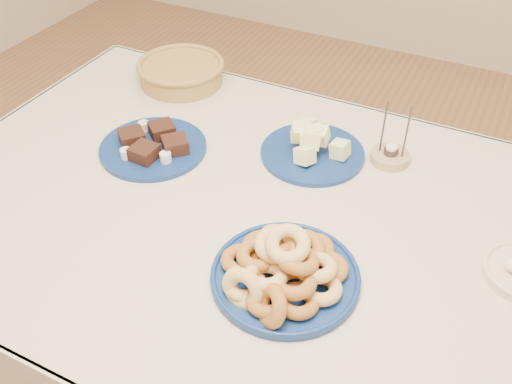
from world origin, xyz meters
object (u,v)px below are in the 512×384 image
dining_table (265,245)px  melon_plate (313,147)px  brownie_plate (153,146)px  candle_holder (390,156)px  donut_platter (284,270)px  wicker_basket (181,72)px

dining_table → melon_plate: size_ratio=5.25×
dining_table → brownie_plate: 0.40m
melon_plate → dining_table: bearing=-92.7°
candle_holder → dining_table: bearing=-121.8°
melon_plate → candle_holder: 0.20m
donut_platter → candle_holder: size_ratio=2.30×
brownie_plate → wicker_basket: (-0.13, 0.34, 0.02)m
donut_platter → melon_plate: donut_platter is taller
donut_platter → brownie_plate: bearing=152.2°
dining_table → melon_plate: bearing=87.3°
melon_plate → candle_holder: candle_holder is taller
wicker_basket → candle_holder: 0.71m
melon_plate → wicker_basket: bearing=161.1°
dining_table → melon_plate: melon_plate is taller
melon_plate → brownie_plate: melon_plate is taller
donut_platter → melon_plate: size_ratio=1.19×
donut_platter → dining_table: bearing=125.5°
brownie_plate → wicker_basket: bearing=110.3°
candle_holder → melon_plate: bearing=-160.2°
melon_plate → wicker_basket: (-0.51, 0.18, 0.01)m
brownie_plate → candle_holder: candle_holder is taller
melon_plate → brownie_plate: (-0.39, -0.17, -0.01)m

